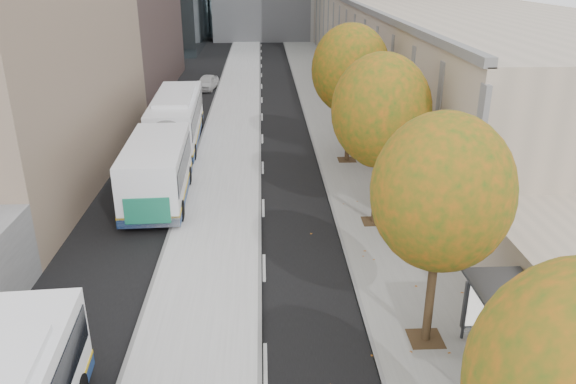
{
  "coord_description": "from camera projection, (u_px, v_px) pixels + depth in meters",
  "views": [
    {
      "loc": [
        -1.6,
        -1.93,
        11.49
      ],
      "look_at": [
        -0.58,
        19.97,
        2.5
      ],
      "focal_mm": 35.0,
      "sensor_mm": 36.0,
      "label": 1
    }
  ],
  "objects": [
    {
      "name": "sidewalk",
      "position": [
        346.0,
        141.0,
        38.72
      ],
      "size": [
        4.75,
        150.0,
        0.08
      ],
      "primitive_type": "cube",
      "color": "gray",
      "rests_on": "ground"
    },
    {
      "name": "building_tan",
      "position": [
        410.0,
        33.0,
        64.51
      ],
      "size": [
        18.0,
        92.0,
        8.0
      ],
      "primitive_type": "cube",
      "color": "#A99B88",
      "rests_on": "ground"
    },
    {
      "name": "bus_platform",
      "position": [
        230.0,
        142.0,
        38.37
      ],
      "size": [
        4.25,
        150.0,
        0.15
      ],
      "primitive_type": "cube",
      "color": "#A9A9A9",
      "rests_on": "ground"
    },
    {
      "name": "bus_shelter",
      "position": [
        525.0,
        320.0,
        15.75
      ],
      "size": [
        1.9,
        4.4,
        2.53
      ],
      "color": "#383A3F",
      "rests_on": "sidewalk"
    },
    {
      "name": "tree_d",
      "position": [
        381.0,
        110.0,
        24.62
      ],
      "size": [
        4.4,
        4.4,
        7.6
      ],
      "color": "black",
      "rests_on": "sidewalk"
    },
    {
      "name": "distant_car",
      "position": [
        207.0,
        82.0,
        54.41
      ],
      "size": [
        2.31,
        4.32,
        1.4
      ],
      "primitive_type": "imported",
      "rotation": [
        0.0,
        0.0,
        -0.17
      ],
      "color": "silver",
      "rests_on": "ground"
    },
    {
      "name": "bus_far",
      "position": [
        170.0,
        137.0,
        33.71
      ],
      "size": [
        3.59,
        19.46,
        3.23
      ],
      "rotation": [
        0.0,
        0.0,
        0.04
      ],
      "color": "white",
      "rests_on": "ground"
    },
    {
      "name": "tree_c",
      "position": [
        442.0,
        193.0,
        16.39
      ],
      "size": [
        4.2,
        4.2,
        7.28
      ],
      "color": "black",
      "rests_on": "sidewalk"
    },
    {
      "name": "tree_e",
      "position": [
        350.0,
        69.0,
        32.86
      ],
      "size": [
        4.6,
        4.6,
        7.92
      ],
      "color": "black",
      "rests_on": "sidewalk"
    }
  ]
}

